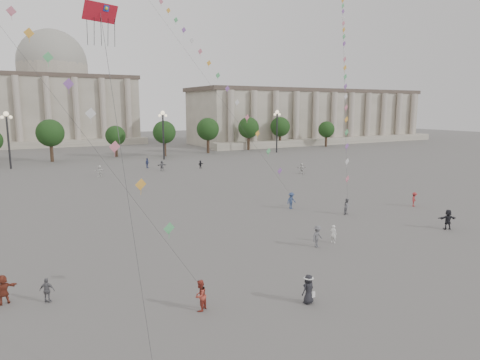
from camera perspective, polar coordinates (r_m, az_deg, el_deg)
ground at (r=28.34m, az=8.94°, el=-14.20°), size 360.00×360.00×0.00m
hall_east at (r=146.14m, az=9.50°, el=8.39°), size 84.00×26.22×17.20m
hall_central at (r=150.37m, az=-23.41°, el=9.98°), size 48.30×34.30×35.50m
tree_row at (r=99.75m, az=-19.92°, el=5.65°), size 137.12×5.12×8.00m
lamp_post_mid_west at (r=90.34m, az=-28.60°, el=5.94°), size 2.00×0.90×10.65m
lamp_post_mid_east at (r=95.58m, az=-10.22°, el=7.10°), size 2.00×0.90×10.65m
lamp_post_far_east at (r=109.12m, az=4.96°, el=7.52°), size 2.00×0.90×10.65m
person_crowd_0 at (r=83.01m, az=-12.28°, el=2.22°), size 1.13×1.10×1.90m
person_crowd_3 at (r=45.03m, az=25.98°, el=-4.75°), size 1.85×1.24×1.91m
person_crowd_4 at (r=74.76m, az=-18.21°, el=1.15°), size 1.82×1.21×1.88m
person_crowd_6 at (r=36.04m, az=10.28°, el=-7.41°), size 1.34×1.01×1.84m
person_crowd_7 at (r=74.94m, az=8.22°, el=1.55°), size 1.71×1.51×1.88m
person_crowd_8 at (r=53.71m, az=22.22°, el=-2.40°), size 1.25×1.08×1.67m
person_crowd_9 at (r=81.13m, az=-5.29°, el=2.10°), size 1.45×0.98×1.50m
person_crowd_12 at (r=78.81m, az=-10.37°, el=1.89°), size 1.80×0.84×1.86m
person_crowd_13 at (r=37.47m, az=12.35°, el=-7.03°), size 0.53×0.66×1.57m
tourist_2 at (r=29.31m, az=-29.04°, el=-12.65°), size 1.72×0.93×1.77m
tourist_3 at (r=28.41m, az=-24.32°, el=-13.26°), size 0.96×0.76×1.51m
kite_flyer_0 at (r=25.14m, az=-5.33°, el=-15.08°), size 1.11×1.07×1.81m
kite_flyer_1 at (r=48.94m, az=6.86°, el=-2.74°), size 1.29×0.84×1.88m
kite_flyer_2 at (r=47.48m, az=14.10°, el=-3.43°), size 1.06×0.98×1.76m
hat_person at (r=26.19m, az=9.12°, el=-14.10°), size 0.95×0.71×1.75m
dragon_kite at (r=28.07m, az=-18.02°, el=18.85°), size 2.24×7.10×20.08m
kite_train_mid at (r=67.56m, az=-9.95°, el=21.28°), size 11.71×44.25×63.55m
kite_train_east at (r=67.55m, az=13.69°, el=17.20°), size 25.23×29.80×52.61m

